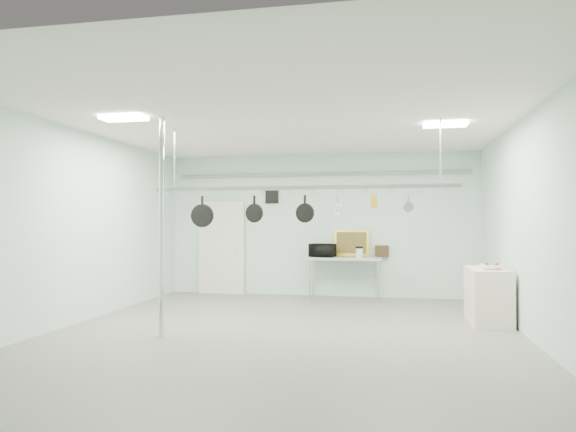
% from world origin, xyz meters
% --- Properties ---
extents(floor, '(8.00, 8.00, 0.00)m').
position_xyz_m(floor, '(0.00, 0.00, 0.00)').
color(floor, gray).
rests_on(floor, ground).
extents(ceiling, '(7.00, 8.00, 0.02)m').
position_xyz_m(ceiling, '(0.00, 0.00, 3.19)').
color(ceiling, silver).
rests_on(ceiling, back_wall).
extents(back_wall, '(7.00, 0.02, 3.20)m').
position_xyz_m(back_wall, '(0.00, 3.99, 1.60)').
color(back_wall, silver).
rests_on(back_wall, floor).
extents(right_wall, '(0.02, 8.00, 3.20)m').
position_xyz_m(right_wall, '(3.49, 0.00, 1.60)').
color(right_wall, silver).
rests_on(right_wall, floor).
extents(door, '(1.10, 0.10, 2.20)m').
position_xyz_m(door, '(-2.30, 3.94, 1.05)').
color(door, silver).
rests_on(door, floor).
extents(wall_vent, '(0.30, 0.04, 0.30)m').
position_xyz_m(wall_vent, '(-1.10, 3.97, 2.25)').
color(wall_vent, black).
rests_on(wall_vent, back_wall).
extents(conduit_pipe, '(6.60, 0.07, 0.07)m').
position_xyz_m(conduit_pipe, '(0.00, 3.90, 2.75)').
color(conduit_pipe, gray).
rests_on(conduit_pipe, back_wall).
extents(chrome_pole, '(0.08, 0.08, 3.20)m').
position_xyz_m(chrome_pole, '(-1.70, -0.60, 1.60)').
color(chrome_pole, silver).
rests_on(chrome_pole, floor).
extents(prep_table, '(1.60, 0.70, 0.91)m').
position_xyz_m(prep_table, '(0.60, 3.60, 0.83)').
color(prep_table, '#9CB8AA').
rests_on(prep_table, floor).
extents(side_cabinet, '(0.60, 1.20, 0.90)m').
position_xyz_m(side_cabinet, '(3.15, 1.40, 0.45)').
color(side_cabinet, white).
rests_on(side_cabinet, floor).
extents(pot_rack, '(4.80, 0.06, 1.00)m').
position_xyz_m(pot_rack, '(0.20, 0.30, 2.23)').
color(pot_rack, '#B7B7BC').
rests_on(pot_rack, ceiling).
extents(light_panel_left, '(0.65, 0.30, 0.05)m').
position_xyz_m(light_panel_left, '(-2.20, -0.80, 3.16)').
color(light_panel_left, white).
rests_on(light_panel_left, ceiling).
extents(light_panel_right, '(0.65, 0.30, 0.05)m').
position_xyz_m(light_panel_right, '(2.40, 0.60, 3.16)').
color(light_panel_right, white).
rests_on(light_panel_right, ceiling).
extents(microwave, '(0.60, 0.48, 0.29)m').
position_xyz_m(microwave, '(0.12, 3.61, 1.05)').
color(microwave, black).
rests_on(microwave, prep_table).
extents(coffee_canister, '(0.18, 0.18, 0.20)m').
position_xyz_m(coffee_canister, '(0.93, 3.54, 1.00)').
color(coffee_canister, silver).
rests_on(coffee_canister, prep_table).
extents(painting_large, '(0.79, 0.19, 0.58)m').
position_xyz_m(painting_large, '(0.73, 3.90, 1.20)').
color(painting_large, gold).
rests_on(painting_large, prep_table).
extents(painting_small, '(0.30, 0.09, 0.25)m').
position_xyz_m(painting_small, '(1.40, 3.90, 1.03)').
color(painting_small, '#312411').
rests_on(painting_small, prep_table).
extents(fruit_bowl, '(0.44, 0.44, 0.09)m').
position_xyz_m(fruit_bowl, '(3.17, 1.13, 0.94)').
color(fruit_bowl, white).
rests_on(fruit_bowl, side_cabinet).
extents(skillet_left, '(0.38, 0.10, 0.49)m').
position_xyz_m(skillet_left, '(-1.42, 0.30, 1.84)').
color(skillet_left, black).
rests_on(skillet_left, pot_rack).
extents(skillet_mid, '(0.30, 0.11, 0.41)m').
position_xyz_m(skillet_mid, '(-0.55, 0.30, 1.88)').
color(skillet_mid, black).
rests_on(skillet_mid, pot_rack).
extents(skillet_right, '(0.30, 0.10, 0.42)m').
position_xyz_m(skillet_right, '(0.26, 0.30, 1.88)').
color(skillet_right, black).
rests_on(skillet_right, pot_rack).
extents(whisk, '(0.19, 0.19, 0.36)m').
position_xyz_m(whisk, '(0.78, 0.30, 1.91)').
color(whisk, '#A8A8AD').
rests_on(whisk, pot_rack).
extents(grater, '(0.09, 0.05, 0.22)m').
position_xyz_m(grater, '(1.33, 0.30, 1.97)').
color(grater, gold).
rests_on(grater, pot_rack).
extents(saucepan, '(0.17, 0.12, 0.28)m').
position_xyz_m(saucepan, '(1.84, 0.30, 1.95)').
color(saucepan, '#AFAFB4').
rests_on(saucepan, pot_rack).
extents(fruit_cluster, '(0.24, 0.24, 0.09)m').
position_xyz_m(fruit_cluster, '(3.17, 1.13, 0.98)').
color(fruit_cluster, '#A5190F').
rests_on(fruit_cluster, fruit_bowl).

